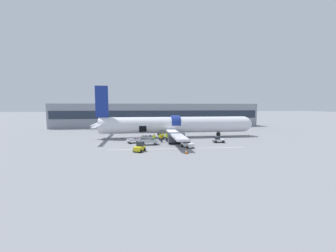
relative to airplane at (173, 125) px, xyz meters
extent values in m
plane|color=gray|center=(-1.52, -4.93, -3.05)|extent=(500.00, 500.00, 0.00)
cube|color=silver|center=(-1.30, -13.62, -3.05)|extent=(25.34, 1.13, 0.01)
cube|color=gray|center=(-1.52, 29.35, 1.27)|extent=(75.69, 11.96, 8.64)
cube|color=#232D3D|center=(-1.52, 23.31, 1.70)|extent=(74.18, 0.16, 2.77)
cylinder|color=silver|center=(0.48, 0.00, 0.08)|extent=(36.52, 3.96, 3.96)
sphere|color=silver|center=(18.74, 0.00, 0.08)|extent=(3.76, 3.76, 3.76)
cone|color=silver|center=(-17.78, 0.00, 0.08)|extent=(4.55, 3.64, 3.64)
cylinder|color=navy|center=(0.48, -0.04, 0.44)|extent=(2.19, 3.96, 3.96)
cube|color=navy|center=(-17.04, 0.00, 5.77)|extent=(2.97, 0.28, 7.42)
cube|color=silver|center=(-17.24, -4.61, 0.48)|extent=(0.91, 9.22, 0.20)
cube|color=silver|center=(-17.24, 4.61, 0.48)|extent=(0.91, 9.22, 0.20)
cube|color=silver|center=(-0.98, -8.82, -1.00)|extent=(2.17, 16.46, 0.40)
cube|color=silver|center=(-0.98, 8.82, -1.00)|extent=(2.17, 16.46, 0.40)
cylinder|color=#333842|center=(-0.78, -8.89, -1.84)|extent=(3.38, 2.36, 2.36)
cylinder|color=#333842|center=(-0.78, 8.89, -1.84)|extent=(3.38, 2.36, 2.36)
cube|color=black|center=(-7.56, -1.96, -0.61)|extent=(1.70, 0.12, 1.40)
cylinder|color=#56565B|center=(11.80, 0.00, -1.69)|extent=(0.22, 0.22, 1.57)
sphere|color=black|center=(11.80, 0.00, -2.48)|extent=(1.15, 1.15, 1.15)
cylinder|color=#56565B|center=(-3.17, -2.68, -1.69)|extent=(0.22, 0.22, 1.57)
sphere|color=black|center=(-3.17, -2.68, -2.48)|extent=(1.15, 1.15, 1.15)
cylinder|color=#56565B|center=(-3.17, 2.68, -1.69)|extent=(0.22, 0.22, 1.57)
sphere|color=black|center=(-3.17, 2.68, -2.48)|extent=(1.15, 1.15, 1.15)
cube|color=yellow|center=(-8.33, -15.19, -2.48)|extent=(2.09, 2.55, 0.67)
cube|color=#232833|center=(-8.16, -14.84, -1.77)|extent=(1.40, 1.36, 0.74)
cube|color=black|center=(-7.84, -14.14, -2.61)|extent=(1.08, 0.59, 0.34)
sphere|color=black|center=(-7.46, -14.76, -2.77)|extent=(0.56, 0.56, 0.56)
sphere|color=black|center=(-8.55, -14.25, -2.77)|extent=(0.56, 0.56, 0.56)
sphere|color=black|center=(-8.11, -16.13, -2.77)|extent=(0.56, 0.56, 0.56)
sphere|color=black|center=(-9.19, -15.62, -2.77)|extent=(0.56, 0.56, 0.56)
cube|color=silver|center=(8.53, -8.61, -2.57)|extent=(2.47, 1.59, 0.49)
cube|color=#232833|center=(8.13, -8.55, -2.02)|extent=(1.18, 1.23, 0.60)
cube|color=black|center=(7.33, -8.45, -2.67)|extent=(0.27, 1.18, 0.25)
sphere|color=black|center=(7.83, -7.89, -2.77)|extent=(0.56, 0.56, 0.56)
sphere|color=black|center=(7.67, -9.12, -2.77)|extent=(0.56, 0.56, 0.56)
sphere|color=black|center=(9.39, -8.09, -2.77)|extent=(0.56, 0.56, 0.56)
sphere|color=black|center=(9.24, -9.32, -2.77)|extent=(0.56, 0.56, 0.56)
cube|color=white|center=(0.66, -12.93, -2.50)|extent=(2.16, 2.86, 0.63)
cube|color=#232833|center=(0.49, -12.51, -1.84)|extent=(1.45, 1.48, 0.71)
cube|color=black|center=(0.16, -11.69, -2.63)|extent=(1.12, 0.55, 0.31)
sphere|color=black|center=(0.90, -11.89, -2.77)|extent=(0.56, 0.56, 0.56)
sphere|color=black|center=(-0.24, -12.35, -2.77)|extent=(0.56, 0.56, 0.56)
sphere|color=black|center=(1.55, -13.50, -2.77)|extent=(0.56, 0.56, 0.56)
sphere|color=black|center=(0.42, -13.96, -2.77)|extent=(0.56, 0.56, 0.56)
cube|color=#999BA0|center=(-6.42, -3.63, -2.51)|extent=(3.62, 2.23, 0.05)
cube|color=#999BA0|center=(-4.81, -4.01, -2.28)|extent=(0.40, 1.48, 0.40)
cube|color=#999BA0|center=(-6.59, -4.34, -2.28)|extent=(3.23, 0.80, 0.40)
cube|color=#999BA0|center=(-6.26, -2.93, -2.28)|extent=(3.23, 0.80, 0.40)
cube|color=#333338|center=(-4.34, -4.11, -2.74)|extent=(0.89, 0.28, 0.06)
sphere|color=black|center=(-5.44, -4.63, -2.85)|extent=(0.40, 0.40, 0.40)
sphere|color=black|center=(-5.10, -3.16, -2.85)|extent=(0.40, 0.40, 0.40)
sphere|color=black|center=(-7.74, -4.10, -2.85)|extent=(0.40, 0.40, 0.40)
sphere|color=black|center=(-7.40, -2.63, -2.85)|extent=(0.40, 0.40, 0.40)
cube|color=#4C1E1E|center=(-7.45, -3.23, -2.26)|extent=(0.47, 0.30, 0.44)
cube|color=black|center=(-5.89, -3.55, -2.20)|extent=(0.44, 0.24, 0.58)
cube|color=#2D2D33|center=(-5.41, -3.95, -2.31)|extent=(0.48, 0.27, 0.36)
cube|color=#1E2347|center=(-6.84, -3.54, -2.23)|extent=(0.55, 0.18, 0.51)
cube|color=silver|center=(-9.58, -6.61, -2.54)|extent=(3.05, 2.40, 0.05)
cube|color=silver|center=(-8.33, -6.22, -2.33)|extent=(0.56, 1.62, 0.37)
cube|color=silver|center=(-9.34, -7.38, -2.33)|extent=(2.52, 0.84, 0.37)
cube|color=silver|center=(-9.82, -5.84, -2.33)|extent=(2.52, 0.84, 0.37)
cube|color=#333338|center=(-7.88, -6.07, -2.76)|extent=(0.88, 0.35, 0.06)
sphere|color=black|center=(-8.44, -7.13, -2.85)|extent=(0.40, 0.40, 0.40)
sphere|color=black|center=(-8.94, -5.53, -2.85)|extent=(0.40, 0.40, 0.40)
sphere|color=black|center=(-10.22, -7.69, -2.85)|extent=(0.40, 0.40, 0.40)
sphere|color=black|center=(-10.73, -6.09, -2.85)|extent=(0.40, 0.40, 0.40)
cube|color=#721951|center=(-8.69, -6.41, -2.27)|extent=(0.38, 0.32, 0.48)
cube|color=#1E2347|center=(-9.25, -6.14, -2.32)|extent=(0.38, 0.30, 0.39)
cube|color=#B7BABF|center=(-6.29, -9.28, -2.58)|extent=(3.37, 1.85, 0.05)
cube|color=#B7BABF|center=(-4.71, -9.12, -2.29)|extent=(0.22, 1.51, 0.53)
cube|color=#B7BABF|center=(-6.21, -10.01, -2.29)|extent=(3.15, 0.40, 0.53)
cube|color=#B7BABF|center=(-6.37, -8.56, -2.29)|extent=(3.15, 0.40, 0.53)
cube|color=#333338|center=(-4.24, -9.07, -2.78)|extent=(0.90, 0.18, 0.06)
sphere|color=black|center=(-5.08, -9.92, -2.85)|extent=(0.40, 0.40, 0.40)
sphere|color=black|center=(-5.25, -8.41, -2.85)|extent=(0.40, 0.40, 0.40)
sphere|color=black|center=(-7.33, -10.16, -2.85)|extent=(0.40, 0.40, 0.40)
sphere|color=black|center=(-7.49, -8.65, -2.85)|extent=(0.40, 0.40, 0.40)
cube|color=#1E2347|center=(-7.06, -9.55, -2.36)|extent=(0.49, 0.32, 0.38)
cube|color=#14472D|center=(-5.61, -8.89, -2.31)|extent=(0.53, 0.29, 0.49)
cube|color=black|center=(-6.81, -9.31, -2.39)|extent=(0.35, 0.24, 0.34)
cube|color=#2D2D33|center=(-6.33, -9.03, -2.42)|extent=(0.47, 0.26, 0.28)
cylinder|color=#1E2338|center=(-2.36, -6.33, -2.61)|extent=(0.46, 0.46, 0.89)
cylinder|color=#B7E019|center=(-2.36, -6.33, -1.81)|extent=(0.59, 0.59, 0.70)
sphere|color=brown|center=(-2.36, -6.33, -1.34)|extent=(0.25, 0.25, 0.25)
cylinder|color=#B7E019|center=(-2.17, -6.50, -1.89)|extent=(0.19, 0.19, 0.64)
cylinder|color=#B7E019|center=(-2.54, -6.16, -1.89)|extent=(0.19, 0.19, 0.64)
cylinder|color=#1E2338|center=(-2.98, -3.93, -2.63)|extent=(0.43, 0.43, 0.84)
cylinder|color=#CCE523|center=(-2.98, -3.93, -1.88)|extent=(0.55, 0.55, 0.66)
sphere|color=#9E7556|center=(-2.98, -3.93, -1.43)|extent=(0.23, 0.23, 0.23)
cylinder|color=#CCE523|center=(-3.17, -4.07, -1.95)|extent=(0.18, 0.18, 0.61)
cylinder|color=#CCE523|center=(-2.79, -3.79, -1.95)|extent=(0.18, 0.18, 0.61)
cylinder|color=black|center=(-3.59, -6.50, -2.62)|extent=(0.44, 0.44, 0.87)
cylinder|color=orange|center=(-3.59, -6.50, -1.84)|extent=(0.56, 0.56, 0.68)
sphere|color=beige|center=(-3.59, -6.50, -1.38)|extent=(0.24, 0.24, 0.24)
cylinder|color=orange|center=(-3.38, -6.37, -1.92)|extent=(0.18, 0.18, 0.63)
cylinder|color=orange|center=(-3.79, -6.62, -1.92)|extent=(0.18, 0.18, 0.63)
cylinder|color=#1E2338|center=(-3.81, -5.07, -2.64)|extent=(0.32, 0.32, 0.83)
cylinder|color=#B7E019|center=(-3.81, -5.07, -1.90)|extent=(0.41, 0.41, 0.65)
sphere|color=beige|center=(-3.81, -5.07, -1.45)|extent=(0.23, 0.23, 0.23)
cylinder|color=#B7E019|center=(-3.58, -5.05, -1.97)|extent=(0.13, 0.13, 0.60)
cylinder|color=#B7E019|center=(-4.04, -5.09, -1.97)|extent=(0.13, 0.13, 0.60)
cylinder|color=#1E2338|center=(-5.20, -6.16, -2.62)|extent=(0.39, 0.39, 0.86)
cylinder|color=#CCE523|center=(-5.20, -6.16, -1.86)|extent=(0.50, 0.50, 0.67)
sphere|color=#9E7556|center=(-5.20, -6.16, -1.40)|extent=(0.24, 0.24, 0.24)
cylinder|color=#CCE523|center=(-4.97, -6.09, -1.93)|extent=(0.16, 0.16, 0.62)
cylinder|color=#CCE523|center=(-5.43, -6.22, -1.93)|extent=(0.16, 0.16, 0.62)
cylinder|color=#1E2338|center=(-2.34, -4.81, -2.61)|extent=(0.36, 0.36, 0.89)
cylinder|color=#B7E019|center=(-2.34, -4.81, -1.81)|extent=(0.47, 0.47, 0.70)
sphere|color=#9E7556|center=(-2.34, -4.81, -1.34)|extent=(0.25, 0.25, 0.25)
cylinder|color=#B7E019|center=(-2.37, -4.56, -1.89)|extent=(0.15, 0.15, 0.64)
cylinder|color=#B7E019|center=(-2.31, -5.06, -1.89)|extent=(0.15, 0.15, 0.64)
cube|color=black|center=(19.58, -0.82, -3.04)|extent=(0.43, 0.43, 0.03)
cone|color=orange|center=(19.58, -0.82, -2.74)|extent=(0.32, 0.32, 0.62)
cylinder|color=white|center=(19.58, -0.82, -2.71)|extent=(0.19, 0.19, 0.07)
cube|color=black|center=(-0.67, -17.88, -3.04)|extent=(0.63, 0.63, 0.03)
cone|color=orange|center=(-0.67, -17.88, -2.67)|extent=(0.47, 0.47, 0.76)
cylinder|color=white|center=(-0.67, -17.88, -2.63)|extent=(0.27, 0.27, 0.09)
cube|color=black|center=(1.20, -8.53, -3.04)|extent=(0.60, 0.60, 0.03)
cone|color=orange|center=(1.20, -8.53, -2.78)|extent=(0.44, 0.44, 0.55)
cylinder|color=white|center=(1.20, -8.53, -2.75)|extent=(0.26, 0.26, 0.07)
camera|label=1|loc=(-8.13, -50.31, 4.75)|focal=22.00mm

